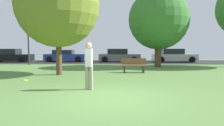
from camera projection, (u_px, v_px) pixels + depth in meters
name	position (u px, v px, depth m)	size (l,w,h in m)	color
ground_plane	(110.00, 98.00, 6.43)	(44.00, 44.00, 0.00)	#5B8442
road_strip	(114.00, 62.00, 22.38)	(44.00, 6.40, 0.01)	#28282B
maple_tree_near	(58.00, 6.00, 11.65)	(4.74, 4.74, 6.33)	brown
maple_tree_far	(158.00, 20.00, 16.36)	(4.79, 4.79, 6.21)	brown
person_bystander	(89.00, 63.00, 7.69)	(0.30, 0.33, 1.78)	gray
frisbee_disc	(25.00, 80.00, 9.90)	(0.27, 0.27, 0.03)	yellow
parked_car_black	(10.00, 56.00, 22.42)	(4.51, 1.99, 1.43)	black
parked_car_blue	(65.00, 56.00, 22.62)	(4.40, 2.01, 1.31)	#233893
parked_car_grey	(119.00, 56.00, 22.46)	(4.45, 2.04, 1.44)	slate
parked_car_silver	(174.00, 56.00, 22.22)	(4.56, 2.09, 1.45)	#B7B7BC
park_bench	(134.00, 65.00, 12.96)	(1.60, 0.45, 0.90)	brown
street_lamp_post	(28.00, 40.00, 18.57)	(0.14, 0.14, 4.50)	#2D2D33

